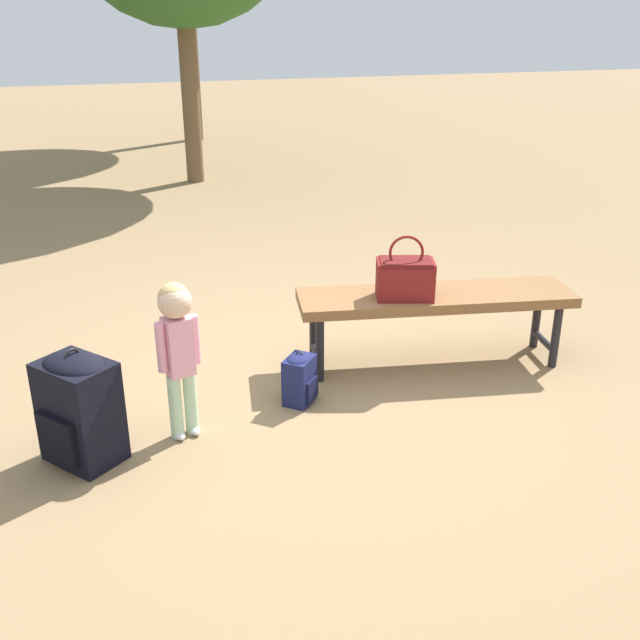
# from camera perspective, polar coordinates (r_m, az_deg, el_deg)

# --- Properties ---
(ground_plane) EXTENTS (40.00, 40.00, 0.00)m
(ground_plane) POSITION_cam_1_polar(r_m,az_deg,el_deg) (4.11, -0.98, -5.54)
(ground_plane) COLOR #8C704C
(ground_plane) RESTS_ON ground
(park_bench) EXTENTS (1.65, 0.71, 0.45)m
(park_bench) POSITION_cam_1_polar(r_m,az_deg,el_deg) (4.33, 8.96, 1.40)
(park_bench) COLOR brown
(park_bench) RESTS_ON ground
(handbag) EXTENTS (0.36, 0.27, 0.37)m
(handbag) POSITION_cam_1_polar(r_m,az_deg,el_deg) (4.16, 6.64, 3.34)
(handbag) COLOR maroon
(handbag) RESTS_ON park_bench
(child_standing) EXTENTS (0.21, 0.16, 0.80)m
(child_standing) POSITION_cam_1_polar(r_m,az_deg,el_deg) (3.53, -11.01, -1.33)
(child_standing) COLOR #B2D8B2
(child_standing) RESTS_ON ground
(backpack_large) EXTENTS (0.40, 0.42, 0.57)m
(backpack_large) POSITION_cam_1_polar(r_m,az_deg,el_deg) (3.56, -18.22, -6.32)
(backpack_large) COLOR black
(backpack_large) RESTS_ON ground
(backpack_small) EXTENTS (0.22, 0.22, 0.30)m
(backpack_small) POSITION_cam_1_polar(r_m,az_deg,el_deg) (3.93, -1.59, -4.45)
(backpack_small) COLOR #191E4C
(backpack_small) RESTS_ON ground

